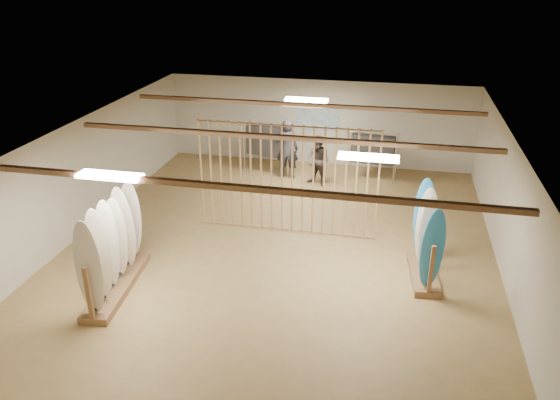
% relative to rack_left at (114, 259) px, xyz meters
% --- Properties ---
extents(floor, '(12.00, 12.00, 0.00)m').
position_rel_rack_left_xyz_m(floor, '(2.93, 2.55, -0.71)').
color(floor, '#9D7C4C').
rests_on(floor, ground).
extents(ceiling, '(12.00, 12.00, 0.00)m').
position_rel_rack_left_xyz_m(ceiling, '(2.93, 2.55, 2.09)').
color(ceiling, gray).
rests_on(ceiling, ground).
extents(wall_back, '(12.00, 0.00, 12.00)m').
position_rel_rack_left_xyz_m(wall_back, '(2.93, 8.55, 0.69)').
color(wall_back, beige).
rests_on(wall_back, ground).
extents(wall_front, '(12.00, 0.00, 12.00)m').
position_rel_rack_left_xyz_m(wall_front, '(2.93, -3.45, 0.69)').
color(wall_front, beige).
rests_on(wall_front, ground).
extents(wall_left, '(0.00, 12.00, 12.00)m').
position_rel_rack_left_xyz_m(wall_left, '(-2.07, 2.55, 0.69)').
color(wall_left, beige).
rests_on(wall_left, ground).
extents(wall_right, '(0.00, 12.00, 12.00)m').
position_rel_rack_left_xyz_m(wall_right, '(7.93, 2.55, 0.69)').
color(wall_right, beige).
rests_on(wall_right, ground).
extents(ceiling_slats, '(9.50, 6.12, 0.10)m').
position_rel_rack_left_xyz_m(ceiling_slats, '(2.93, 2.55, 2.01)').
color(ceiling_slats, olive).
rests_on(ceiling_slats, ground).
extents(light_panels, '(1.20, 0.35, 0.06)m').
position_rel_rack_left_xyz_m(light_panels, '(2.93, 2.55, 2.03)').
color(light_panels, white).
rests_on(light_panels, ground).
extents(bamboo_partition, '(4.45, 0.05, 2.78)m').
position_rel_rack_left_xyz_m(bamboo_partition, '(2.93, 3.35, 0.69)').
color(bamboo_partition, tan).
rests_on(bamboo_partition, ground).
extents(poster, '(1.40, 0.03, 0.90)m').
position_rel_rack_left_xyz_m(poster, '(2.93, 8.53, 0.89)').
color(poster, '#3776C3').
rests_on(poster, ground).
extents(rack_left, '(0.86, 2.62, 2.08)m').
position_rel_rack_left_xyz_m(rack_left, '(0.00, 0.00, 0.00)').
color(rack_left, olive).
rests_on(rack_left, floor).
extents(rack_right, '(0.71, 1.76, 1.99)m').
position_rel_rack_left_xyz_m(rack_right, '(6.26, 1.82, -0.04)').
color(rack_right, olive).
rests_on(rack_right, floor).
extents(clothing_rack_a, '(1.50, 0.66, 1.63)m').
position_rel_rack_left_xyz_m(clothing_rack_a, '(1.54, 7.30, 0.35)').
color(clothing_rack_a, silver).
rests_on(clothing_rack_a, floor).
extents(clothing_rack_b, '(1.42, 0.51, 1.53)m').
position_rel_rack_left_xyz_m(clothing_rack_b, '(4.80, 7.38, 0.28)').
color(clothing_rack_b, silver).
rests_on(clothing_rack_b, floor).
extents(shopper_a, '(0.82, 0.58, 2.14)m').
position_rel_rack_left_xyz_m(shopper_a, '(2.20, 7.00, 0.36)').
color(shopper_a, '#2A272F').
rests_on(shopper_a, floor).
extents(shopper_b, '(1.05, 0.97, 1.75)m').
position_rel_rack_left_xyz_m(shopper_b, '(3.24, 6.58, 0.17)').
color(shopper_b, '#362E2A').
rests_on(shopper_b, floor).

